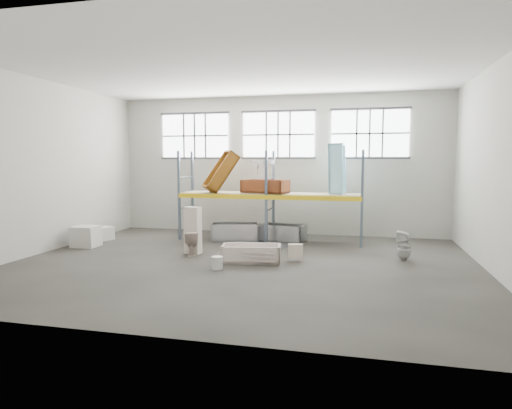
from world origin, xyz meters
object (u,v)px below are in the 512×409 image
(toilet_beige, at_px, (192,243))
(steel_tub_left, at_px, (235,232))
(toilet_white, at_px, (404,246))
(steel_tub_right, at_px, (283,232))
(bathtub_beige, at_px, (251,253))
(cistern_tall, at_px, (193,230))
(bucket, at_px, (217,263))
(carton_near, at_px, (86,236))
(rust_tub_flat, at_px, (265,186))
(blue_tub_upright, at_px, (337,169))

(toilet_beige, height_order, steel_tub_left, toilet_beige)
(toilet_white, bearing_deg, steel_tub_right, -104.54)
(steel_tub_right, bearing_deg, bathtub_beige, -94.53)
(toilet_white, bearing_deg, cistern_tall, -69.21)
(toilet_beige, distance_m, cistern_tall, 0.38)
(steel_tub_left, height_order, bucket, steel_tub_left)
(bucket, bearing_deg, cistern_tall, 127.97)
(bathtub_beige, xyz_separation_m, carton_near, (-5.52, 0.82, 0.09))
(bathtub_beige, distance_m, steel_tub_left, 3.22)
(bathtub_beige, height_order, steel_tub_right, steel_tub_right)
(bucket, bearing_deg, toilet_beige, 130.77)
(bucket, bearing_deg, steel_tub_right, 78.38)
(cistern_tall, height_order, rust_tub_flat, rust_tub_flat)
(blue_tub_upright, bearing_deg, carton_near, -160.33)
(steel_tub_right, bearing_deg, rust_tub_flat, -169.39)
(toilet_white, xyz_separation_m, steel_tub_left, (-5.25, 1.83, -0.11))
(toilet_white, distance_m, bucket, 5.04)
(toilet_beige, height_order, bucket, toilet_beige)
(bathtub_beige, bearing_deg, steel_tub_left, 105.06)
(steel_tub_left, bearing_deg, bathtub_beige, -66.08)
(rust_tub_flat, bearing_deg, carton_near, -155.52)
(steel_tub_right, xyz_separation_m, bucket, (-0.88, -4.29, -0.11))
(toilet_beige, xyz_separation_m, bucket, (1.25, -1.45, -0.18))
(bathtub_beige, bearing_deg, cistern_tall, 152.74)
(toilet_beige, bearing_deg, bathtub_beige, 145.23)
(steel_tub_left, bearing_deg, toilet_white, -19.17)
(rust_tub_flat, bearing_deg, bucket, -94.01)
(carton_near, bearing_deg, rust_tub_flat, 24.48)
(bathtub_beige, relative_size, rust_tub_flat, 1.02)
(steel_tub_left, distance_m, carton_near, 4.72)
(blue_tub_upright, bearing_deg, steel_tub_right, -172.93)
(toilet_white, xyz_separation_m, carton_near, (-9.47, -0.30, -0.08))
(blue_tub_upright, xyz_separation_m, bucket, (-2.63, -4.51, -2.23))
(steel_tub_right, bearing_deg, blue_tub_upright, 7.07)
(blue_tub_upright, height_order, carton_near, blue_tub_upright)
(cistern_tall, distance_m, steel_tub_right, 3.45)
(blue_tub_upright, relative_size, bucket, 5.13)
(steel_tub_right, bearing_deg, steel_tub_left, -167.26)
(steel_tub_right, relative_size, carton_near, 1.98)
(bathtub_beige, height_order, rust_tub_flat, rust_tub_flat)
(steel_tub_left, distance_m, bucket, 4.00)
(toilet_white, distance_m, steel_tub_left, 5.56)
(toilet_white, xyz_separation_m, steel_tub_right, (-3.69, 2.18, -0.13))
(steel_tub_right, bearing_deg, carton_near, -156.83)
(toilet_beige, xyz_separation_m, steel_tub_right, (2.13, 2.85, -0.07))
(toilet_white, relative_size, carton_near, 1.06)
(bathtub_beige, bearing_deg, bucket, -130.78)
(blue_tub_upright, bearing_deg, bathtub_beige, -119.75)
(steel_tub_left, relative_size, steel_tub_right, 1.07)
(steel_tub_right, distance_m, blue_tub_upright, 2.76)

